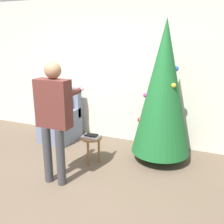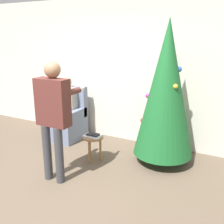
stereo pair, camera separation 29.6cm
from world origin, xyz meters
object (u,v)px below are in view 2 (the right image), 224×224
person_seated (65,106)px  christmas_tree (166,89)px  armchair (67,121)px  side_stool (93,141)px  person_standing (53,111)px

person_seated → christmas_tree: bearing=-3.6°
christmas_tree → armchair: size_ratio=2.21×
christmas_tree → side_stool: 1.43m
person_seated → person_standing: bearing=-58.1°
person_standing → side_stool: 1.00m
armchair → person_standing: bearing=-58.7°
person_seated → armchair: bearing=90.0°
christmas_tree → person_seated: 2.12m
armchair → side_stool: size_ratio=2.37×
christmas_tree → side_stool: size_ratio=5.22×
armchair → person_seated: bearing=-90.0°
person_seated → side_stool: size_ratio=2.85×
armchair → side_stool: 1.23m
armchair → person_seated: 0.33m
person_standing → side_stool: size_ratio=3.88×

